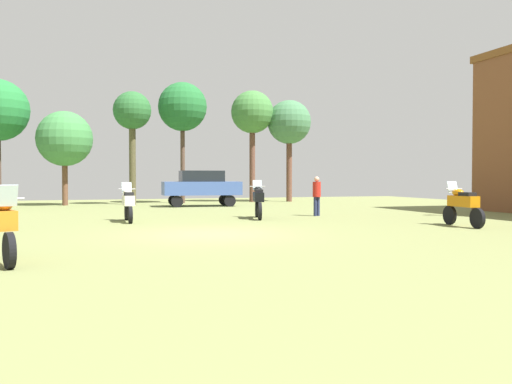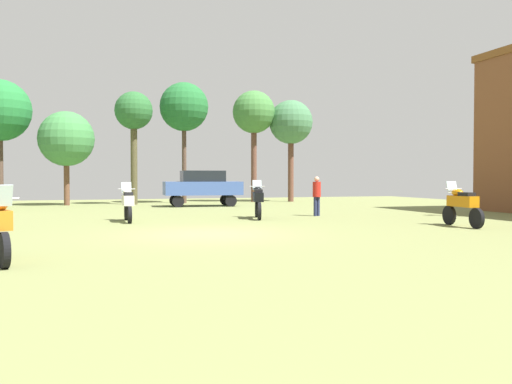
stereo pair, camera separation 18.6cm
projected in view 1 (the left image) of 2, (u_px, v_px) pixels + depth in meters
The scene contains 12 objects.
ground_plane at pixel (211, 234), 15.36m from camera, with size 44.00×52.00×0.02m.
motorcycle_2 at pixel (258, 200), 21.15m from camera, with size 0.77×2.18×1.51m.
motorcycle_5 at pixel (128, 202), 19.63m from camera, with size 0.62×2.17×1.44m.
motorcycle_7 at pixel (0, 225), 10.08m from camera, with size 0.85×2.14×1.49m.
motorcycle_8 at pixel (463, 204), 17.76m from camera, with size 0.62×2.16×1.49m.
car_3 at pixel (202, 185), 30.18m from camera, with size 4.38×2.00×2.00m.
person_1 at pixel (317, 193), 22.60m from camera, with size 0.43×0.43×1.66m.
tree_2 at pixel (252, 114), 35.59m from camera, with size 2.81×2.81×7.36m.
tree_4 at pixel (65, 139), 31.11m from camera, with size 3.19×3.19×5.46m.
tree_5 at pixel (182, 107), 33.81m from camera, with size 3.06×3.06×7.60m.
tree_7 at pixel (132, 114), 32.06m from camera, with size 2.25×2.25×6.75m.
tree_8 at pixel (289, 123), 36.10m from camera, with size 2.93×2.93×6.80m.
Camera 1 is at (-3.54, -14.96, 1.63)m, focal length 37.80 mm.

